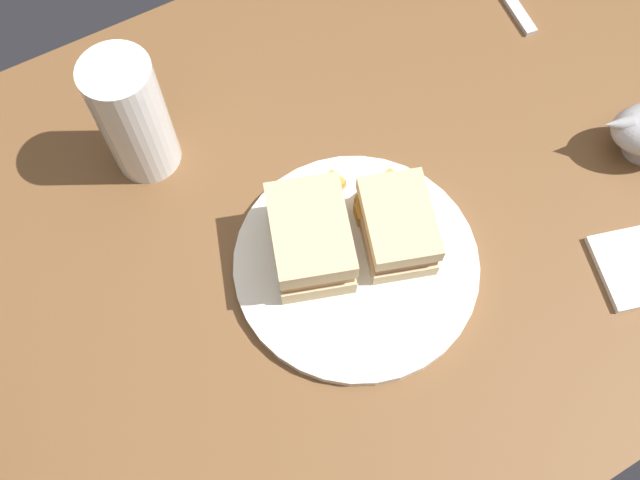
{
  "coord_description": "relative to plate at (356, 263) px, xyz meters",
  "views": [
    {
      "loc": [
        0.13,
        0.3,
        1.46
      ],
      "look_at": [
        -0.03,
        0.03,
        0.8
      ],
      "focal_mm": 38.21,
      "sensor_mm": 36.0,
      "label": 1
    }
  ],
  "objects": [
    {
      "name": "ground_plane",
      "position": [
        0.05,
        -0.07,
        -0.78
      ],
      "size": [
        6.0,
        6.0,
        0.0
      ],
      "primitive_type": "plane",
      "color": "black"
    },
    {
      "name": "potato_wedge_right_edge",
      "position": [
        -0.06,
        -0.05,
        0.02
      ],
      "size": [
        0.06,
        0.04,
        0.02
      ],
      "primitive_type": "cube",
      "rotation": [
        0.0,
        0.0,
        0.23
      ],
      "color": "gold",
      "rests_on": "plate"
    },
    {
      "name": "potato_wedge_left_edge",
      "position": [
        -0.04,
        -0.04,
        0.02
      ],
      "size": [
        0.04,
        0.03,
        0.02
      ],
      "primitive_type": "cube",
      "rotation": [
        0.0,
        0.0,
        2.87
      ],
      "color": "gold",
      "rests_on": "plate"
    },
    {
      "name": "potato_wedge_front",
      "position": [
        0.02,
        -0.08,
        0.02
      ],
      "size": [
        0.02,
        0.04,
        0.02
      ],
      "primitive_type": "cube",
      "rotation": [
        0.0,
        0.0,
        1.47
      ],
      "color": "gold",
      "rests_on": "plate"
    },
    {
      "name": "potato_wedge_back",
      "position": [
        -0.02,
        -0.09,
        0.01
      ],
      "size": [
        0.04,
        0.03,
        0.01
      ],
      "primitive_type": "cube",
      "rotation": [
        0.0,
        0.0,
        0.33
      ],
      "color": "gold",
      "rests_on": "plate"
    },
    {
      "name": "pint_glass",
      "position": [
        0.14,
        -0.24,
        0.06
      ],
      "size": [
        0.08,
        0.08,
        0.16
      ],
      "color": "white",
      "rests_on": "dining_table"
    },
    {
      "name": "sandwich_half_right",
      "position": [
        0.04,
        -0.03,
        0.04
      ],
      "size": [
        0.11,
        0.13,
        0.07
      ],
      "color": "#CCB284",
      "rests_on": "plate"
    },
    {
      "name": "plate",
      "position": [
        0.0,
        0.0,
        0.0
      ],
      "size": [
        0.27,
        0.27,
        0.01
      ],
      "primitive_type": "cylinder",
      "color": "silver",
      "rests_on": "dining_table"
    },
    {
      "name": "dining_table",
      "position": [
        0.05,
        -0.07,
        -0.39
      ],
      "size": [
        1.29,
        0.77,
        0.77
      ],
      "primitive_type": "cube",
      "color": "brown",
      "rests_on": "ground"
    },
    {
      "name": "potato_wedge_middle",
      "position": [
        -0.0,
        -0.09,
        0.02
      ],
      "size": [
        0.04,
        0.04,
        0.02
      ],
      "primitive_type": "cube",
      "rotation": [
        0.0,
        0.0,
        2.27
      ],
      "color": "#AD702D",
      "rests_on": "plate"
    },
    {
      "name": "sandwich_half_left",
      "position": [
        -0.05,
        -0.0,
        0.04
      ],
      "size": [
        0.1,
        0.12,
        0.06
      ],
      "color": "#CCB284",
      "rests_on": "plate"
    }
  ]
}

